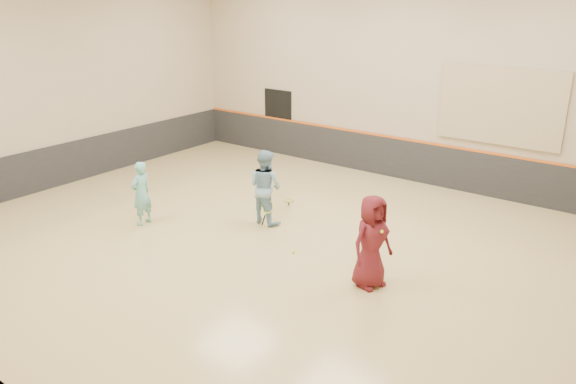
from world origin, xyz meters
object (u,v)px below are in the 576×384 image
Objects in this scene: girl at (141,193)px; spare_racket at (289,200)px; young_man at (372,242)px; instructor at (265,187)px.

girl is 2.51× the size of spare_racket.
young_man is at bearing 89.29° from girl.
spare_racket is (-0.40, 1.48, -0.87)m from instructor.
spare_racket is at bearing 72.99° from young_man.
girl is at bearing -119.49° from spare_racket.
young_man is at bearing -34.64° from spare_racket.
girl is 2.95m from instructor.
young_man is 2.92× the size of spare_racket.
instructor is at bearing 122.52° from girl.
young_man is (3.56, -1.25, 0.00)m from instructor.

